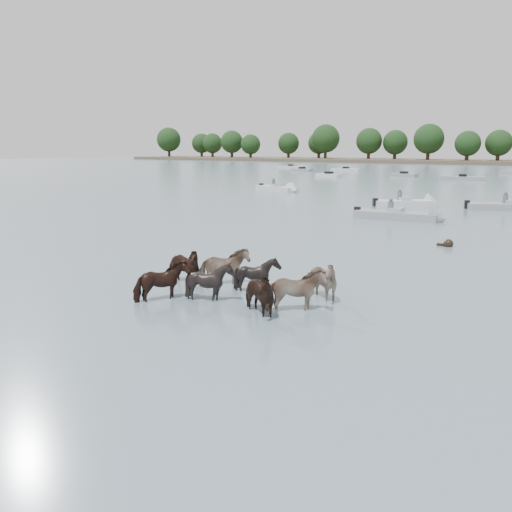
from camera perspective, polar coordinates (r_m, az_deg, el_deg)
The scene contains 8 objects.
ground at distance 15.18m, azimuth -1.57°, elevation -5.32°, with size 400.00×400.00×0.00m, color slate.
shoreline at distance 179.85m, azimuth 8.66°, elevation 10.18°, with size 160.00×30.00×1.00m, color #4C4233.
pony_herd at distance 15.84m, azimuth -2.15°, elevation -2.71°, with size 6.33×4.17×1.41m.
swimming_pony at distance 25.65m, azimuth 19.87°, elevation 1.20°, with size 0.72×0.44×0.44m.
motorboat_a at distance 42.48m, azimuth 16.58°, elevation 5.43°, with size 4.90×4.31×1.92m.
motorboat_b at distance 34.27m, azimuth 16.10°, elevation 4.10°, with size 5.81×1.98×1.92m.
motorboat_f at distance 55.16m, azimuth 2.78°, elevation 7.19°, with size 5.77×3.12×1.92m.
treeline at distance 179.59m, azimuth 7.24°, elevation 12.11°, with size 149.16×18.44×12.30m.
Camera 1 is at (8.55, -11.74, 4.40)m, focal length 37.22 mm.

